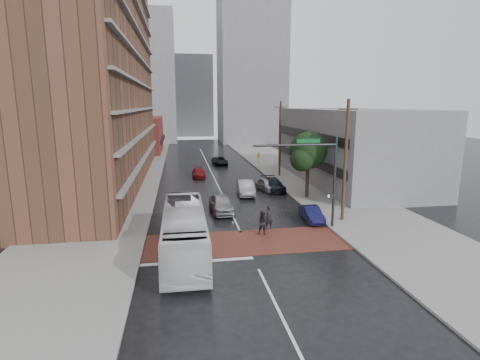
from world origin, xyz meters
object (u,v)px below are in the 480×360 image
object	(u,v)px
transit_bus	(184,231)
car_parked_far	(267,185)
car_parked_mid	(273,184)
car_parked_near	(312,214)
car_travel_a	(221,204)
car_travel_b	(246,188)
suv_travel	(220,161)
car_travel_c	(199,173)
pedestrian_a	(269,217)
pedestrian_b	(263,223)

from	to	relation	value
transit_bus	car_parked_far	bearing A→B (deg)	60.99
car_parked_mid	car_parked_near	bearing A→B (deg)	-90.32
car_travel_a	car_parked_far	size ratio (longest dim) A/B	1.16
car_parked_mid	car_travel_b	bearing A→B (deg)	-157.85
transit_bus	suv_travel	size ratio (longest dim) A/B	2.52
car_travel_c	car_parked_mid	distance (m)	12.22
car_travel_a	car_parked_mid	size ratio (longest dim) A/B	0.99
car_parked_near	car_parked_mid	xyz separation A→B (m)	(-0.42, 11.52, 0.08)
pedestrian_a	car_parked_far	distance (m)	13.32
car_travel_c	car_parked_mid	world-z (taller)	car_parked_mid
suv_travel	car_parked_mid	distance (m)	19.79
pedestrian_b	car_parked_near	distance (m)	5.49
transit_bus	car_travel_a	bearing A→B (deg)	69.80
pedestrian_b	car_travel_b	xyz separation A→B (m)	(0.93, 12.69, -0.14)
car_parked_far	pedestrian_b	bearing A→B (deg)	-114.65
suv_travel	car_parked_near	xyz separation A→B (m)	(4.36, -30.92, -0.01)
transit_bus	car_parked_near	distance (m)	11.93
suv_travel	car_parked_mid	size ratio (longest dim) A/B	0.94
car_parked_mid	car_parked_far	size ratio (longest dim) A/B	1.18
suv_travel	car_parked_far	world-z (taller)	car_parked_far
car_parked_near	transit_bus	bearing A→B (deg)	-150.21
car_travel_a	car_parked_near	world-z (taller)	car_travel_a
car_travel_c	pedestrian_b	bearing A→B (deg)	-81.79
transit_bus	suv_travel	xyz separation A→B (m)	(6.20, 36.40, -0.95)
car_parked_mid	transit_bus	bearing A→B (deg)	-123.22
pedestrian_a	car_parked_near	size ratio (longest dim) A/B	0.51
car_parked_mid	car_parked_far	distance (m)	0.65
pedestrian_a	car_parked_near	xyz separation A→B (m)	(3.98, 1.48, -0.34)
pedestrian_a	car_travel_c	size ratio (longest dim) A/B	0.47
transit_bus	pedestrian_a	size ratio (longest dim) A/B	5.91
pedestrian_a	car_parked_far	bearing A→B (deg)	70.26
car_travel_a	car_travel_b	xyz separation A→B (m)	(3.32, 6.26, -0.03)
pedestrian_a	car_travel_b	bearing A→B (deg)	82.10
suv_travel	car_parked_far	bearing A→B (deg)	-85.46
car_travel_b	car_parked_near	bearing A→B (deg)	-65.44
car_parked_near	pedestrian_b	bearing A→B (deg)	-147.85
car_travel_b	car_parked_far	world-z (taller)	car_travel_b
car_travel_b	car_travel_c	size ratio (longest dim) A/B	1.15
car_travel_a	car_parked_far	xyz separation A→B (m)	(6.08, 7.82, -0.11)
pedestrian_a	car_travel_a	world-z (taller)	pedestrian_a
suv_travel	car_parked_near	bearing A→B (deg)	-87.04
car_travel_c	car_travel_b	bearing A→B (deg)	-68.02
pedestrian_b	suv_travel	world-z (taller)	pedestrian_b
car_parked_near	car_travel_a	bearing A→B (deg)	154.98
car_travel_a	car_travel_c	size ratio (longest dim) A/B	1.16
pedestrian_b	car_parked_far	bearing A→B (deg)	96.35
car_travel_a	car_parked_mid	bearing A→B (deg)	46.47
car_travel_b	suv_travel	xyz separation A→B (m)	(-0.53, 20.95, -0.15)
car_travel_b	car_parked_near	xyz separation A→B (m)	(3.83, -9.96, -0.16)
car_travel_a	pedestrian_a	bearing A→B (deg)	-61.31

